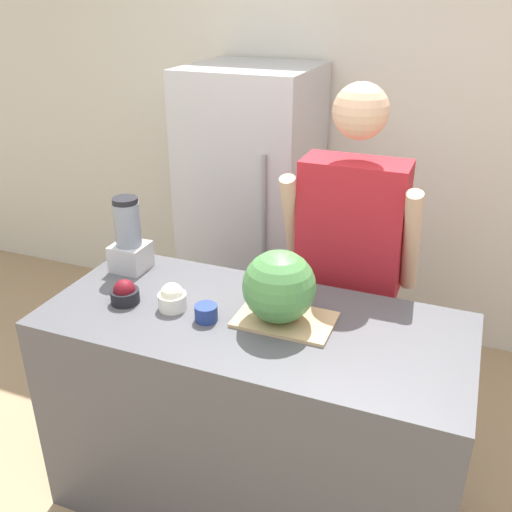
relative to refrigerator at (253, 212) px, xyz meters
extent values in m
cube|color=silver|center=(0.52, 0.40, 0.44)|extent=(8.00, 0.06, 2.60)
cube|color=#4C4C51|center=(0.52, -1.29, -0.38)|extent=(1.65, 0.73, 0.95)
cube|color=#B7B7BC|center=(0.00, 0.00, 0.00)|extent=(0.71, 0.71, 1.71)
cylinder|color=gray|center=(0.21, -0.37, 0.17)|extent=(0.02, 0.02, 0.60)
cube|color=#333338|center=(0.76, -0.72, -0.43)|extent=(0.34, 0.18, 0.85)
cube|color=#B21E28|center=(0.76, -0.72, 0.29)|extent=(0.45, 0.22, 0.60)
sphere|color=#DBAD89|center=(0.76, -0.72, 0.79)|extent=(0.23, 0.23, 0.23)
cylinder|color=#DBAD89|center=(0.50, -0.76, 0.28)|extent=(0.07, 0.24, 0.50)
cylinder|color=#DBAD89|center=(1.02, -0.76, 0.28)|extent=(0.07, 0.24, 0.50)
cube|color=tan|center=(0.64, -1.26, 0.10)|extent=(0.37, 0.24, 0.01)
sphere|color=#4C8C47|center=(0.62, -1.27, 0.24)|extent=(0.27, 0.27, 0.27)
cylinder|color=black|center=(0.00, -1.36, 0.12)|extent=(0.12, 0.12, 0.06)
sphere|color=maroon|center=(0.00, -1.36, 0.15)|extent=(0.09, 0.09, 0.09)
cylinder|color=white|center=(0.20, -1.33, 0.13)|extent=(0.11, 0.11, 0.06)
sphere|color=white|center=(0.20, -1.33, 0.16)|extent=(0.09, 0.09, 0.09)
cylinder|color=navy|center=(0.36, -1.36, 0.12)|extent=(0.09, 0.09, 0.06)
cube|color=#B7B7BC|center=(-0.15, -1.09, 0.15)|extent=(0.15, 0.15, 0.12)
cylinder|color=gray|center=(-0.15, -1.09, 0.31)|extent=(0.12, 0.12, 0.19)
cylinder|color=black|center=(-0.15, -1.09, 0.42)|extent=(0.11, 0.11, 0.02)
camera|label=1|loc=(1.22, -3.02, 1.25)|focal=40.00mm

